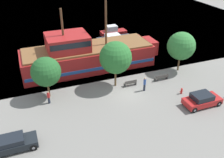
# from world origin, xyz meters

# --- Properties ---
(ground_plane) EXTENTS (160.00, 160.00, 0.00)m
(ground_plane) POSITION_xyz_m (0.00, 0.00, 0.00)
(ground_plane) COLOR gray
(water_surface) EXTENTS (80.00, 80.00, 0.00)m
(water_surface) POSITION_xyz_m (0.00, 44.00, 0.00)
(water_surface) COLOR #38667F
(water_surface) RESTS_ON ground
(pirate_ship) EXTENTS (19.80, 5.89, 9.83)m
(pirate_ship) POSITION_xyz_m (-2.63, 8.50, 1.97)
(pirate_ship) COLOR #A31E1E
(pirate_ship) RESTS_ON water_surface
(moored_boat_dockside) EXTENTS (6.44, 2.59, 1.46)m
(moored_boat_dockside) POSITION_xyz_m (4.85, 16.46, 0.55)
(moored_boat_dockside) COLOR #2D333D
(moored_boat_dockside) RESTS_ON water_surface
(moored_boat_outer) EXTENTS (5.03, 1.96, 1.83)m
(moored_boat_outer) POSITION_xyz_m (5.93, 20.21, 0.67)
(moored_boat_outer) COLOR maroon
(moored_boat_outer) RESTS_ON water_surface
(parked_car_curb_front) EXTENTS (4.24, 1.98, 1.49)m
(parked_car_curb_front) POSITION_xyz_m (6.85, -5.21, 0.74)
(parked_car_curb_front) COLOR #B21E1E
(parked_car_curb_front) RESTS_ON ground_plane
(parked_car_curb_mid) EXTENTS (4.14, 1.78, 1.37)m
(parked_car_curb_mid) POSITION_xyz_m (-13.19, -4.80, 0.69)
(parked_car_curb_mid) COLOR black
(parked_car_curb_mid) RESTS_ON ground_plane
(fire_hydrant) EXTENTS (0.42, 0.25, 0.76)m
(fire_hydrant) POSITION_xyz_m (6.15, -2.37, 0.41)
(fire_hydrant) COLOR red
(fire_hydrant) RESTS_ON ground_plane
(bench_promenade_east) EXTENTS (1.64, 0.45, 0.85)m
(bench_promenade_east) POSITION_xyz_m (1.10, 1.47, 0.43)
(bench_promenade_east) COLOR #4C4742
(bench_promenade_east) RESTS_ON ground_plane
(bench_promenade_west) EXTENTS (1.91, 0.45, 0.85)m
(bench_promenade_west) POSITION_xyz_m (5.54, 1.34, 0.45)
(bench_promenade_west) COLOR #4C4742
(bench_promenade_west) RESTS_ON ground_plane
(pedestrian_walking_near) EXTENTS (0.32, 0.32, 1.59)m
(pedestrian_walking_near) POSITION_xyz_m (-9.15, 1.33, 0.80)
(pedestrian_walking_near) COLOR #232838
(pedestrian_walking_near) RESTS_ON ground_plane
(pedestrian_walking_far) EXTENTS (0.32, 0.32, 1.81)m
(pedestrian_walking_far) POSITION_xyz_m (2.27, -0.13, 0.93)
(pedestrian_walking_far) COLOR #232838
(pedestrian_walking_far) RESTS_ON ground_plane
(tree_row_east) EXTENTS (3.44, 3.44, 5.02)m
(tree_row_east) POSITION_xyz_m (-8.92, 2.78, 3.29)
(tree_row_east) COLOR brown
(tree_row_east) RESTS_ON ground_plane
(tree_row_mideast) EXTENTS (3.98, 3.98, 5.93)m
(tree_row_mideast) POSITION_xyz_m (-0.64, 2.25, 3.93)
(tree_row_mideast) COLOR brown
(tree_row_mideast) RESTS_ON ground_plane
(tree_row_midwest) EXTENTS (3.83, 3.83, 5.60)m
(tree_row_midwest) POSITION_xyz_m (9.29, 3.05, 3.68)
(tree_row_midwest) COLOR brown
(tree_row_midwest) RESTS_ON ground_plane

